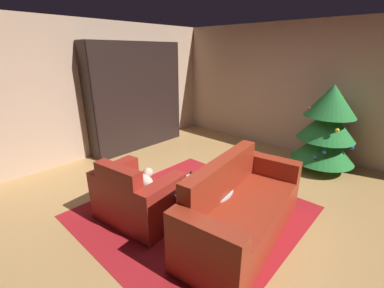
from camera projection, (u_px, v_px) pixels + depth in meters
The scene contains 11 objects.
ground_plane at pixel (215, 201), 3.59m from camera, with size 6.76×6.76×0.00m, color #B1864F.
wall_back at pixel (301, 90), 5.02m from camera, with size 5.75×0.06×2.52m, color tan.
wall_left at pixel (100, 90), 4.97m from camera, with size 0.06×5.42×2.52m, color tan.
area_rug at pixel (193, 212), 3.35m from camera, with size 2.46×2.54×0.01m, color maroon.
bookshelf_unit at pixel (143, 97), 5.42m from camera, with size 0.39×2.09×2.15m.
armchair_red at pixel (137, 198), 3.13m from camera, with size 1.07×0.80×0.80m.
couch_red at pixel (240, 211), 2.86m from camera, with size 0.98×1.90×0.87m.
coffee_table at pixel (202, 190), 3.09m from camera, with size 0.74×0.74×0.45m.
book_stack_on_table at pixel (209, 183), 3.06m from camera, with size 0.19×0.16×0.10m.
bottle_on_table at pixel (191, 185), 2.89m from camera, with size 0.07×0.07×0.28m.
decorated_tree at pixel (327, 128), 4.32m from camera, with size 1.02×1.02×1.48m.
Camera 1 is at (1.87, -2.50, 1.98)m, focal length 24.06 mm.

